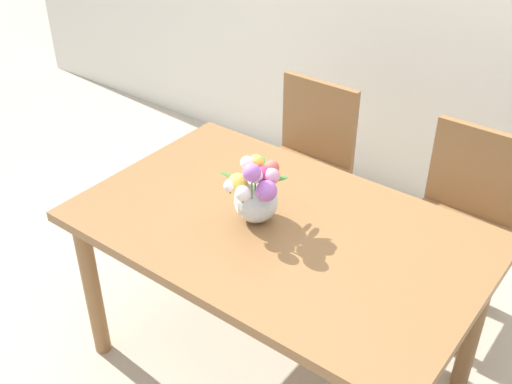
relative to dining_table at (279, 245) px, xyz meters
name	(u,v)px	position (x,y,z in m)	size (l,w,h in m)	color
ground_plane	(276,365)	(0.00, 0.00, -0.66)	(12.00, 12.00, 0.00)	#B7AD99
dining_table	(279,245)	(0.00, 0.00, 0.00)	(1.49, 0.94, 0.76)	olive
chair_left	(305,158)	(-0.41, 0.81, -0.14)	(0.42, 0.42, 0.90)	olive
chair_right	(461,215)	(0.41, 0.81, -0.14)	(0.42, 0.42, 0.90)	olive
flower_vase	(256,193)	(-0.08, -0.03, 0.22)	(0.23, 0.25, 0.28)	silver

